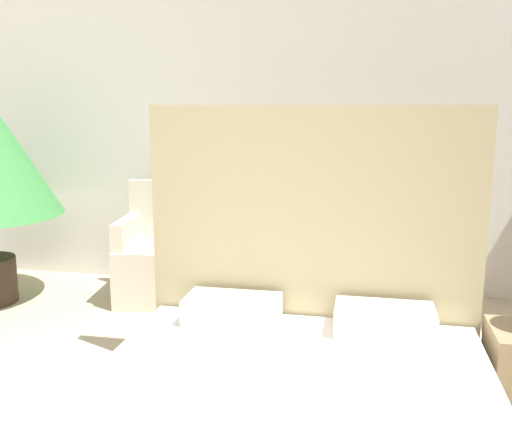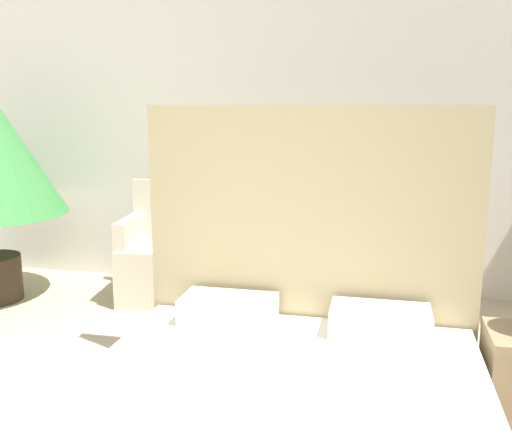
{
  "view_description": "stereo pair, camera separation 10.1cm",
  "coord_description": "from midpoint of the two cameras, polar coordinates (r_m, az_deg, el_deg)",
  "views": [
    {
      "loc": [
        0.78,
        -0.91,
        1.57
      ],
      "look_at": [
        0.06,
        2.77,
        0.84
      ],
      "focal_mm": 40.0,
      "sensor_mm": 36.0,
      "label": 1
    },
    {
      "loc": [
        0.88,
        -0.89,
        1.57
      ],
      "look_at": [
        0.06,
        2.77,
        0.84
      ],
      "focal_mm": 40.0,
      "sensor_mm": 36.0,
      "label": 2
    }
  ],
  "objects": [
    {
      "name": "wall_back",
      "position": [
        4.9,
        1.31,
        9.62
      ],
      "size": [
        10.0,
        0.06,
        2.9
      ],
      "color": "silver",
      "rests_on": "ground_plane"
    },
    {
      "name": "bed",
      "position": [
        2.56,
        2.11,
        -19.43
      ],
      "size": [
        1.83,
        2.03,
        1.57
      ],
      "color": "#4C4238",
      "rests_on": "ground_plane"
    },
    {
      "name": "armchair_near_window_left",
      "position": [
        4.76,
        -10.46,
        -4.53
      ],
      "size": [
        0.64,
        0.68,
        0.96
      ],
      "rotation": [
        0.0,
        0.0,
        0.11
      ],
      "color": "beige",
      "rests_on": "ground_plane"
    },
    {
      "name": "armchair_near_window_right",
      "position": [
        4.49,
        1.72,
        -5.27
      ],
      "size": [
        0.63,
        0.68,
        0.96
      ],
      "rotation": [
        0.0,
        0.0,
        0.1
      ],
      "color": "beige",
      "rests_on": "ground_plane"
    },
    {
      "name": "side_table",
      "position": [
        4.59,
        -4.61,
        -5.98
      ],
      "size": [
        0.39,
        0.39,
        0.46
      ],
      "color": "brown",
      "rests_on": "ground_plane"
    }
  ]
}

